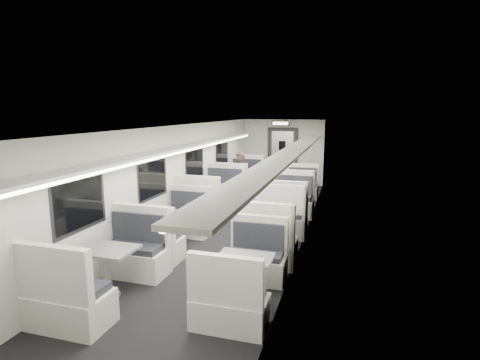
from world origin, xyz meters
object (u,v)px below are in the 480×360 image
Objects in this scene: booth_right_b at (287,209)px; passenger at (240,178)px; booth_left_a at (239,183)px; booth_left_b at (213,200)px; booth_right_c at (274,229)px; booth_right_d at (245,278)px; booth_left_d at (106,272)px; exit_sign at (281,123)px; booth_left_c at (173,229)px; booth_right_a at (299,192)px; vestibule_door at (282,157)px.

passenger is at bearing 135.93° from booth_right_b.
booth_left_b is at bearing -90.00° from booth_left_a.
booth_right_b is at bearing 90.00° from booth_right_c.
booth_right_d is 5.70m from passenger.
booth_left_a is at bearing 126.83° from booth_right_b.
booth_left_d is 3.51× the size of exit_sign.
exit_sign is at bearing 83.51° from booth_left_d.
booth_right_b is (2.00, -0.24, -0.02)m from booth_left_b.
booth_left_b is 2.01m from booth_right_b.
exit_sign is (1.00, 6.60, 1.92)m from booth_left_c.
vestibule_door is at bearing 109.41° from booth_right_a.
vestibule_door is (0.66, 3.38, 0.26)m from passenger.
exit_sign is at bearing 102.53° from booth_right_b.
booth_right_b is 1.63m from booth_right_c.
booth_right_c is 1.06× the size of vestibule_door.
booth_right_b is at bearing -6.76° from booth_left_b.
booth_left_c is 2.19m from booth_left_d.
booth_left_a reaches higher than booth_left_d.
booth_left_a is 3.67× the size of exit_sign.
booth_left_c is 6.94m from exit_sign.
booth_left_a is 0.97× the size of booth_left_b.
exit_sign reaches higher than booth_right_d.
passenger is 2.50× the size of exit_sign.
passenger is 0.74× the size of vestibule_door.
booth_left_c is 7.19m from vestibule_door.
booth_left_b is 2.77m from booth_right_a.
vestibule_door is at bearing 90.00° from exit_sign.
passenger is at bearing -102.92° from exit_sign.
booth_left_b is (0.00, -2.43, 0.01)m from booth_left_a.
booth_left_b is 1.11× the size of vestibule_door.
passenger reaches higher than booth_right_c.
exit_sign is (-1.00, 2.35, 1.92)m from booth_right_a.
booth_left_b reaches higher than booth_left_c.
booth_left_c is 2.90m from booth_right_b.
booth_right_b is 1.43× the size of passenger.
booth_left_a is 1.05× the size of booth_left_d.
booth_right_c is at bearing -42.97° from booth_left_b.
booth_right_c is 1.44× the size of passenger.
booth_right_b reaches higher than booth_right_d.
booth_left_a is 2.07m from booth_right_a.
passenger is at bearing 84.80° from booth_left_c.
booth_right_a is 1.80m from passenger.
booth_left_d is 9.36m from vestibule_door.
booth_right_c reaches higher than booth_right_a.
booth_right_b is 1.00× the size of booth_right_c.
booth_left_d reaches higher than booth_left_c.
booth_right_b is at bearing -90.00° from booth_right_a.
booth_left_c is 3.26× the size of exit_sign.
booth_left_b is 1.08× the size of booth_left_d.
booth_right_a is 0.96× the size of vestibule_door.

